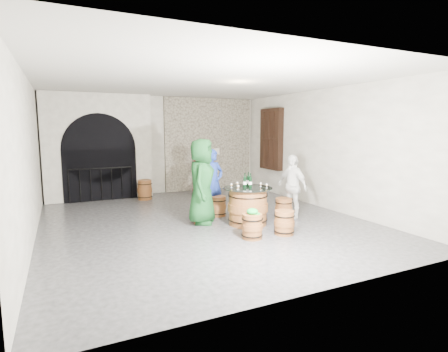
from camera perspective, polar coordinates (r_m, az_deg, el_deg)
name	(u,v)px	position (r m, az deg, el deg)	size (l,w,h in m)	color
ground	(203,221)	(8.28, -3.38, -7.31)	(8.00, 8.00, 0.00)	#2D2D30
wall_back	(158,145)	(11.82, -10.68, 4.96)	(8.00, 8.00, 0.00)	silver
wall_front	(320,173)	(4.56, 15.45, 0.53)	(8.00, 8.00, 0.00)	silver
wall_left	(29,158)	(7.47, -29.29, 2.54)	(8.00, 8.00, 0.00)	silver
wall_right	(323,149)	(9.86, 15.85, 4.27)	(8.00, 8.00, 0.00)	silver
ceiling	(202,81)	(8.06, -3.56, 15.22)	(8.00, 8.00, 0.00)	beige
stone_facing_panel	(209,144)	(12.34, -2.46, 5.20)	(3.20, 0.12, 3.18)	gray
arched_opening	(99,147)	(11.23, -19.78, 4.41)	(3.10, 0.60, 3.19)	silver
shuttered_window	(271,139)	(11.70, 7.69, 5.98)	(0.23, 1.10, 2.00)	black
barrel_table	(248,206)	(7.90, 3.90, -4.94)	(1.10, 1.10, 0.84)	brown
barrel_stool_left	(202,212)	(8.04, -3.54, -5.97)	(0.43, 0.43, 0.50)	brown
barrel_stool_far	(218,206)	(8.67, -1.00, -4.93)	(0.43, 0.43, 0.50)	brown
barrel_stool_right	(284,208)	(8.54, 9.71, -5.25)	(0.43, 0.43, 0.50)	brown
barrel_stool_near_right	(284,223)	(7.28, 9.82, -7.52)	(0.43, 0.43, 0.50)	brown
barrel_stool_near_left	(252,226)	(6.94, 4.61, -8.20)	(0.43, 0.43, 0.50)	brown
green_cap	(252,211)	(6.87, 4.67, -5.80)	(0.26, 0.22, 0.12)	#0E9C2E
person_green	(202,181)	(7.90, -3.67, -0.90)	(0.94, 0.61, 1.93)	#13441C
person_blue	(213,182)	(8.70, -1.80, -1.01)	(0.60, 0.39, 1.65)	navy
person_white	(292,186)	(8.59, 11.04, -1.66)	(0.90, 0.37, 1.53)	white
wine_bottle_left	(245,182)	(7.81, 3.42, -0.93)	(0.08, 0.08, 0.32)	black
wine_bottle_center	(250,182)	(7.81, 4.31, -0.94)	(0.08, 0.08, 0.32)	black
wine_bottle_right	(248,180)	(8.00, 3.97, -0.73)	(0.08, 0.08, 0.32)	black
tasting_glass_a	(238,187)	(7.56, 2.34, -1.84)	(0.05, 0.05, 0.10)	#B77523
tasting_glass_b	(261,185)	(7.94, 6.00, -1.42)	(0.05, 0.05, 0.10)	#B77523
tasting_glass_c	(237,184)	(8.00, 2.19, -1.31)	(0.05, 0.05, 0.10)	#B77523
tasting_glass_d	(251,183)	(8.16, 4.40, -1.14)	(0.05, 0.05, 0.10)	#B77523
tasting_glass_e	(267,186)	(7.80, 6.98, -1.60)	(0.05, 0.05, 0.10)	#B77523
tasting_glass_f	(231,186)	(7.78, 1.22, -1.57)	(0.05, 0.05, 0.10)	#B77523
side_barrel	(145,190)	(10.91, -12.80, -2.20)	(0.45, 0.45, 0.60)	brown
corking_press	(200,162)	(11.88, -3.94, 2.24)	(0.73, 0.45, 1.74)	#470B11
control_box	(216,151)	(12.38, -1.24, 4.05)	(0.18, 0.10, 0.22)	silver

